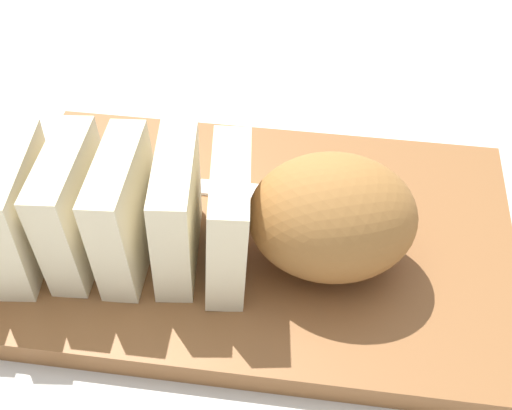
% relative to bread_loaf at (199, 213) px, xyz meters
% --- Properties ---
extents(ground_plane, '(3.00, 3.00, 0.00)m').
position_rel_bread_loaf_xyz_m(ground_plane, '(-0.04, -0.03, -0.07)').
color(ground_plane, beige).
extents(cutting_board, '(0.43, 0.28, 0.02)m').
position_rel_bread_loaf_xyz_m(cutting_board, '(-0.04, -0.03, -0.06)').
color(cutting_board, brown).
rests_on(cutting_board, ground_plane).
extents(bread_loaf, '(0.37, 0.13, 0.10)m').
position_rel_bread_loaf_xyz_m(bread_loaf, '(0.00, 0.00, 0.00)').
color(bread_loaf, '#996633').
rests_on(bread_loaf, cutting_board).
extents(bread_knife, '(0.25, 0.03, 0.03)m').
position_rel_bread_loaf_xyz_m(bread_knife, '(-0.07, -0.08, -0.04)').
color(bread_knife, silver).
rests_on(bread_knife, cutting_board).
extents(crumb_near_knife, '(0.00, 0.00, 0.00)m').
position_rel_bread_loaf_xyz_m(crumb_near_knife, '(-0.08, -0.09, -0.05)').
color(crumb_near_knife, '#996633').
rests_on(crumb_near_knife, cutting_board).
extents(crumb_near_loaf, '(0.01, 0.01, 0.01)m').
position_rel_bread_loaf_xyz_m(crumb_near_loaf, '(-0.02, -0.08, -0.05)').
color(crumb_near_loaf, '#996633').
rests_on(crumb_near_loaf, cutting_board).
extents(crumb_stray_left, '(0.01, 0.01, 0.01)m').
position_rel_bread_loaf_xyz_m(crumb_stray_left, '(-0.10, -0.08, -0.05)').
color(crumb_stray_left, '#996633').
rests_on(crumb_stray_left, cutting_board).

